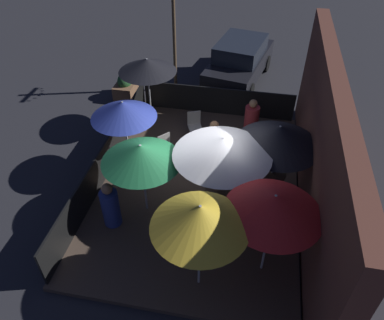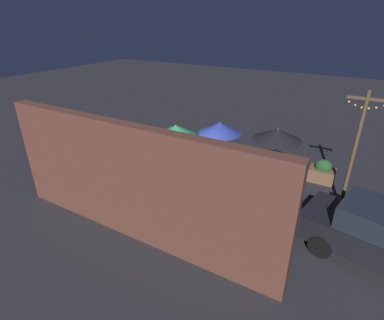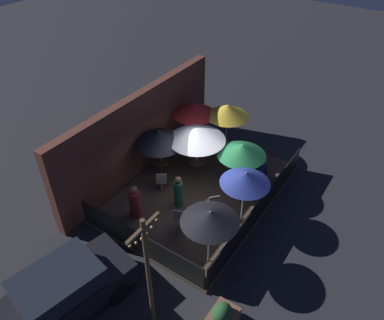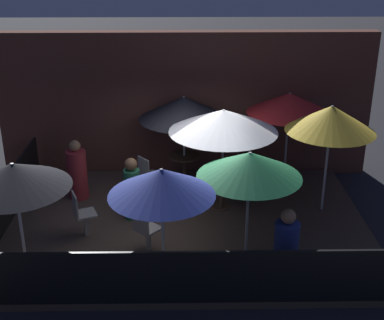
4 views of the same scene
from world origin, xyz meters
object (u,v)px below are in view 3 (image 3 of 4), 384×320
Objects in this scene: patio_chair_2 at (213,203)px; patio_umbrella_5 at (194,109)px; patio_umbrella_6 at (210,217)px; patron_1 at (178,192)px; planter_box at (222,318)px; patio_chair_0 at (180,217)px; patio_umbrella_1 at (159,137)px; dining_table_1 at (161,163)px; patio_umbrella_3 at (246,178)px; patio_umbrella_2 at (242,150)px; patron_0 at (262,173)px; patio_chair_1 at (162,181)px; patron_2 at (135,203)px; dining_table_0 at (197,164)px; patio_umbrella_4 at (228,111)px; parked_car_0 at (61,293)px; patio_umbrella_0 at (197,135)px; light_post at (148,271)px.

patio_umbrella_5 is at bearing -5.36° from patio_chair_2.
patron_1 is (1.56, 2.28, -1.39)m from patio_umbrella_6.
patio_chair_0 is at bearing 53.01° from planter_box.
patio_umbrella_5 reaches higher than patio_umbrella_1.
planter_box is at bearing -138.30° from patio_umbrella_6.
patio_umbrella_1 is 1.30m from dining_table_1.
patio_umbrella_6 is at bearing -142.22° from patio_umbrella_5.
patio_umbrella_3 is 0.95× the size of patio_umbrella_5.
patio_umbrella_2 is at bearing -112.57° from patio_umbrella_5.
patron_0 reaches higher than planter_box.
patio_chair_1 is 5.82m from planter_box.
patron_2 is at bearing -172.58° from patio_umbrella_5.
patio_umbrella_3 is 1.74m from patio_chair_2.
patron_2 is (-4.70, -0.61, -1.38)m from patio_umbrella_5.
dining_table_0 is at bearing -143.38° from patio_umbrella_5.
patio_umbrella_6 is (-3.76, -0.93, 0.25)m from patio_umbrella_2.
patio_umbrella_4 reaches higher than parked_car_0.
patio_umbrella_5 reaches higher than planter_box.
parked_car_0 reaches higher than patio_chair_1.
patio_umbrella_1 is 3.24m from patio_umbrella_4.
patio_umbrella_0 is 1.67× the size of patron_1.
patio_umbrella_6 is 3.10m from patron_1.
patio_umbrella_2 is at bearing -79.35° from patio_umbrella_0.
light_post is at bearing 174.44° from patio_umbrella_6.
patio_umbrella_5 reaches higher than patron_1.
dining_table_1 is 0.18× the size of light_post.
patio_umbrella_3 is 4.69m from patio_umbrella_5.
light_post is (-4.41, -0.76, 1.64)m from patio_chair_2.
patio_umbrella_5 is 1.63× the size of patron_2.
patio_chair_0 is (-4.32, -2.29, -1.47)m from patio_umbrella_5.
patio_chair_1 reaches higher than dining_table_1.
patio_umbrella_3 is at bearing -113.23° from dining_table_0.
dining_table_1 is at bearing 0.00° from patio_chair_1.
patio_chair_2 is at bearing 9.74° from light_post.
patio_umbrella_2 reaches higher than patron_0.
patio_chair_1 is (-3.74, 0.69, -1.51)m from patio_umbrella_4.
dining_table_0 is at bearing 39.41° from planter_box.
patron_2 is 4.36m from light_post.
patron_2 reaches higher than patio_chair_0.
dining_table_1 is (-1.13, 2.98, -1.21)m from patio_umbrella_2.
patio_umbrella_6 reaches higher than patron_2.
patio_chair_0 is (-1.97, -2.35, -1.36)m from patio_umbrella_1.
patio_umbrella_6 is (-3.43, -2.71, 0.05)m from patio_umbrella_0.
parked_car_0 reaches higher than patron_1.
patio_chair_1 is (1.17, 1.70, 0.02)m from patio_chair_0.
planter_box is at bearing -128.37° from dining_table_1.
patio_umbrella_4 is at bearing -144.37° from patron_2.
patio_umbrella_3 reaches higher than planter_box.
dining_table_1 is 0.77× the size of patio_chair_1.
patio_umbrella_6 is (-2.27, -0.02, 0.14)m from patio_umbrella_3.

